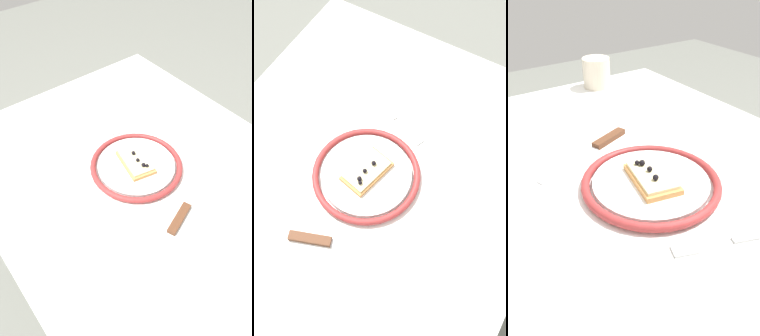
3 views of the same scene
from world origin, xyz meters
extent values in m
plane|color=slate|center=(0.00, 0.00, 0.00)|extent=(6.00, 6.00, 0.00)
cube|color=white|center=(0.00, 0.00, 0.69)|extent=(1.01, 0.77, 0.03)
cylinder|color=#4C4742|center=(-0.45, 0.33, 0.34)|extent=(0.05, 0.05, 0.67)
cylinder|color=white|center=(-0.05, 0.00, 0.71)|extent=(0.20, 0.20, 0.01)
torus|color=maroon|center=(-0.05, 0.00, 0.72)|extent=(0.24, 0.24, 0.01)
cube|color=tan|center=(-0.05, 0.00, 0.73)|extent=(0.12, 0.09, 0.01)
cube|color=beige|center=(-0.05, 0.00, 0.73)|extent=(0.11, 0.08, 0.01)
sphere|color=black|center=(-0.04, 0.00, 0.74)|extent=(0.01, 0.01, 0.01)
sphere|color=black|center=(-0.02, 0.00, 0.74)|extent=(0.01, 0.01, 0.01)
sphere|color=black|center=(-0.07, 0.01, 0.74)|extent=(0.01, 0.01, 0.01)
sphere|color=black|center=(-0.01, 0.01, 0.74)|extent=(0.01, 0.01, 0.01)
cube|color=silver|center=(0.10, 0.09, 0.71)|extent=(0.07, 0.15, 0.00)
cube|color=#59331E|center=(0.14, -0.03, 0.71)|extent=(0.05, 0.09, 0.01)
cube|color=#BCBCBC|center=(-0.24, -0.07, 0.71)|extent=(0.05, 0.11, 0.00)
cube|color=#BCBCBC|center=(-0.19, 0.05, 0.71)|extent=(0.03, 0.04, 0.00)
camera|label=1|loc=(0.38, -0.37, 1.34)|focal=34.14mm
camera|label=2|loc=(0.31, 0.25, 1.56)|focal=45.52mm
camera|label=3|loc=(-0.43, 0.29, 1.06)|focal=36.36mm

